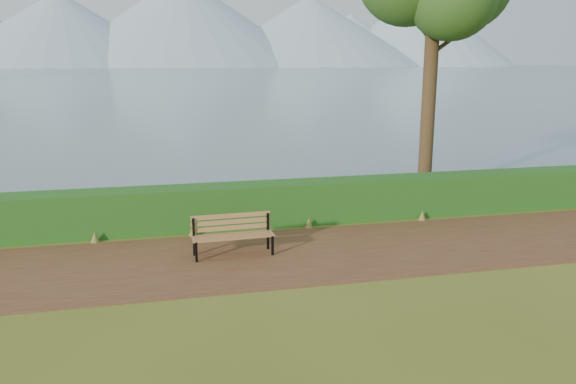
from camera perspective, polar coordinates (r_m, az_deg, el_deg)
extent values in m
plane|color=#525D1A|center=(11.02, -3.15, -7.21)|extent=(140.00, 140.00, 0.00)
cube|color=#532B1C|center=(11.30, -3.42, -6.67)|extent=(40.00, 3.40, 0.01)
cube|color=#184D16|center=(13.33, -5.13, -1.38)|extent=(32.00, 0.85, 1.00)
cube|color=slate|center=(270.22, -13.04, 12.02)|extent=(700.00, 510.00, 0.00)
cone|color=#859FB2|center=(409.85, -22.07, 15.06)|extent=(160.00, 160.00, 48.00)
cone|color=#859FB2|center=(416.64, -10.55, 16.69)|extent=(190.00, 190.00, 62.00)
cone|color=#859FB2|center=(425.66, 2.20, 16.00)|extent=(170.00, 170.00, 50.00)
cone|color=#859FB2|center=(466.79, 13.02, 15.93)|extent=(150.00, 150.00, 58.00)
cone|color=#859FB2|center=(440.47, -14.66, 14.53)|extent=(120.00, 120.00, 35.00)
cone|color=#859FB2|center=(461.17, 6.32, 15.09)|extent=(130.00, 130.00, 40.00)
cube|color=black|center=(11.12, -9.29, -6.07)|extent=(0.05, 0.06, 0.41)
cube|color=black|center=(11.44, -9.55, -4.54)|extent=(0.05, 0.06, 0.78)
cube|color=black|center=(11.25, -9.44, -4.89)|extent=(0.06, 0.47, 0.05)
cube|color=black|center=(11.36, -1.58, -5.47)|extent=(0.05, 0.06, 0.41)
cube|color=black|center=(11.67, -2.06, -4.00)|extent=(0.05, 0.06, 0.78)
cube|color=black|center=(11.49, -1.83, -4.33)|extent=(0.06, 0.47, 0.05)
cube|color=brown|center=(11.18, -5.44, -4.74)|extent=(1.64, 0.15, 0.03)
cube|color=brown|center=(11.28, -5.55, -4.57)|extent=(1.64, 0.15, 0.03)
cube|color=brown|center=(11.39, -5.65, -4.40)|extent=(1.64, 0.15, 0.03)
cube|color=brown|center=(11.50, -5.74, -4.23)|extent=(1.64, 0.15, 0.03)
cube|color=brown|center=(11.52, -5.80, -3.63)|extent=(1.64, 0.10, 0.09)
cube|color=brown|center=(11.48, -5.82, -3.03)|extent=(1.64, 0.10, 0.09)
cube|color=brown|center=(11.45, -5.83, -2.41)|extent=(1.64, 0.10, 0.09)
cylinder|color=#382617|center=(16.44, 14.26, 11.75)|extent=(0.39, 0.39, 7.08)
cylinder|color=#382617|center=(16.65, 15.82, 14.38)|extent=(1.03, 0.12, 0.77)
cylinder|color=#382617|center=(16.38, 13.08, 16.28)|extent=(0.80, 0.37, 0.71)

